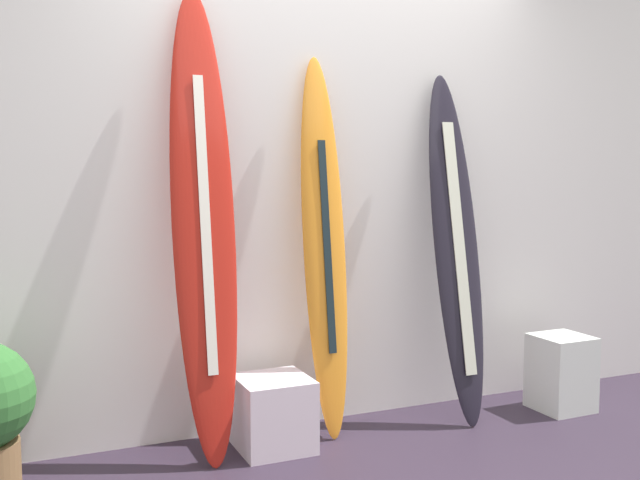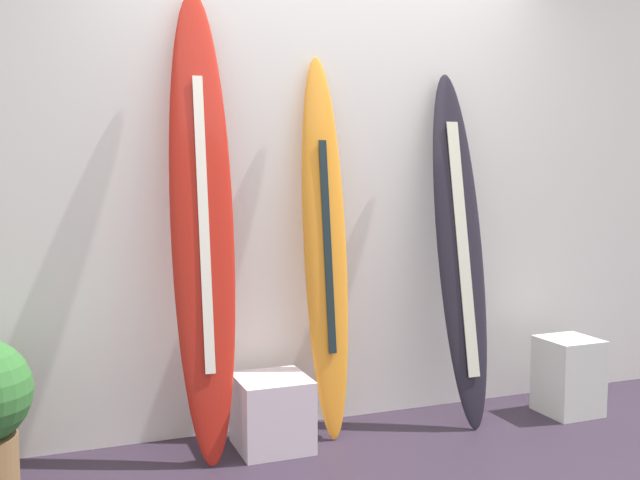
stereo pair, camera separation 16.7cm
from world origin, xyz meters
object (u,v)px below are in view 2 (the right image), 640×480
at_px(surfboard_charcoal, 460,248).
at_px(display_block_left, 568,376).
at_px(surfboard_sunset, 325,249).
at_px(display_block_center, 272,413).
at_px(surfboard_crimson, 202,226).

distance_m(surfboard_charcoal, display_block_left, 0.98).
relative_size(surfboard_sunset, display_block_left, 4.57).
xyz_separation_m(display_block_left, display_block_center, (-1.70, 0.09, -0.04)).
xyz_separation_m(surfboard_sunset, display_block_center, (-0.32, -0.11, -0.78)).
xyz_separation_m(surfboard_charcoal, display_block_left, (0.64, -0.13, -0.73)).
bearing_deg(surfboard_sunset, surfboard_crimson, -174.40).
relative_size(surfboard_sunset, surfboard_charcoal, 1.03).
bearing_deg(surfboard_charcoal, surfboard_sunset, 174.22).
xyz_separation_m(surfboard_crimson, display_block_center, (0.32, -0.05, -0.92)).
distance_m(surfboard_sunset, display_block_center, 0.85).
bearing_deg(surfboard_crimson, display_block_center, -8.39).
xyz_separation_m(surfboard_crimson, surfboard_sunset, (0.64, 0.06, -0.14)).
xyz_separation_m(surfboard_sunset, surfboard_charcoal, (0.74, -0.08, -0.01)).
distance_m(surfboard_crimson, display_block_left, 2.21).
relative_size(display_block_left, display_block_center, 1.20).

